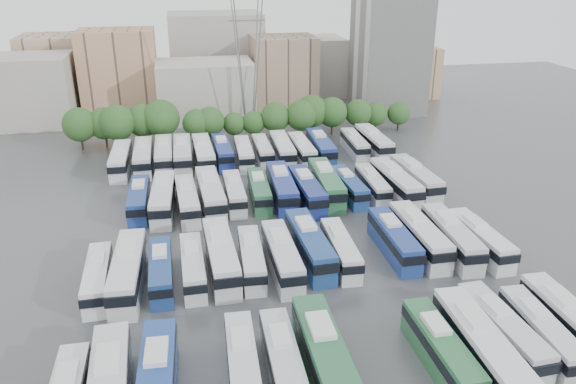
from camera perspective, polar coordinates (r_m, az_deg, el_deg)
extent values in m
plane|color=#424447|center=(68.68, -0.10, -5.09)|extent=(220.00, 220.00, 0.00)
cylinder|color=black|center=(107.69, -20.17, 4.68)|extent=(0.36, 0.36, 2.52)
sphere|color=#234C1E|center=(106.76, -20.42, 6.43)|extent=(6.05, 6.05, 6.05)
cylinder|color=black|center=(107.79, -17.95, 4.97)|extent=(0.36, 0.36, 2.42)
sphere|color=#234C1E|center=(106.90, -18.17, 6.64)|extent=(5.81, 5.81, 5.81)
cylinder|color=black|center=(106.05, -16.74, 4.90)|extent=(0.36, 0.36, 2.65)
sphere|color=#234C1E|center=(105.07, -16.96, 6.76)|extent=(6.36, 6.36, 6.36)
cylinder|color=black|center=(107.21, -14.37, 5.30)|extent=(0.36, 0.36, 2.52)
sphere|color=#234C1E|center=(106.28, -14.55, 7.06)|extent=(6.05, 6.05, 6.05)
cylinder|color=black|center=(106.04, -12.58, 5.36)|extent=(0.36, 0.36, 2.79)
sphere|color=#234C1E|center=(105.01, -12.76, 7.33)|extent=(6.69, 6.69, 6.69)
cylinder|color=black|center=(105.63, -9.17, 5.37)|extent=(0.36, 0.36, 2.16)
sphere|color=#234C1E|center=(104.81, -9.27, 6.90)|extent=(5.19, 5.19, 5.19)
cylinder|color=black|center=(105.98, -7.84, 5.53)|extent=(0.36, 0.36, 2.25)
sphere|color=#234C1E|center=(105.13, -7.93, 7.12)|extent=(5.40, 5.40, 5.40)
cylinder|color=black|center=(106.92, -5.46, 5.67)|extent=(0.36, 0.36, 1.79)
sphere|color=#234C1E|center=(106.24, -5.50, 6.92)|extent=(4.29, 4.29, 4.29)
cylinder|color=black|center=(107.04, -3.47, 5.76)|extent=(0.36, 0.36, 1.83)
sphere|color=#234C1E|center=(106.35, -3.51, 7.04)|extent=(4.38, 4.38, 4.38)
cylinder|color=black|center=(107.40, -1.29, 6.00)|extent=(0.36, 0.36, 2.33)
sphere|color=#234C1E|center=(106.53, -1.31, 7.62)|extent=(5.59, 5.59, 5.59)
cylinder|color=black|center=(107.75, 1.32, 6.08)|extent=(0.36, 0.36, 2.44)
sphere|color=#234C1E|center=(106.85, 1.34, 7.78)|extent=(5.84, 5.84, 5.84)
cylinder|color=black|center=(109.80, 2.39, 6.43)|extent=(0.36, 0.36, 2.59)
sphere|color=#234C1E|center=(108.87, 2.42, 8.20)|extent=(6.22, 6.22, 6.22)
cylinder|color=black|center=(110.51, 4.46, 6.44)|extent=(0.36, 0.36, 2.42)
sphere|color=#234C1E|center=(109.64, 4.51, 8.09)|extent=(5.82, 5.82, 5.82)
cylinder|color=black|center=(112.11, 7.09, 6.51)|extent=(0.36, 0.36, 2.21)
sphere|color=#234C1E|center=(111.32, 7.16, 8.00)|extent=(5.30, 5.30, 5.30)
cylinder|color=black|center=(113.53, 8.81, 6.56)|extent=(0.36, 0.36, 1.95)
sphere|color=#234C1E|center=(112.84, 8.89, 7.84)|extent=(4.67, 4.67, 4.67)
cylinder|color=black|center=(115.15, 11.10, 6.61)|extent=(0.36, 0.36, 1.89)
sphere|color=#234C1E|center=(114.49, 11.19, 7.85)|extent=(4.54, 4.54, 4.54)
cube|color=#9E998E|center=(127.86, -24.98, 9.32)|extent=(18.00, 14.00, 14.00)
cube|color=tan|center=(130.29, -16.74, 11.59)|extent=(16.00, 12.00, 18.00)
cube|color=#ADA89E|center=(122.57, -8.37, 10.20)|extent=(20.00, 14.00, 12.00)
cube|color=gray|center=(130.08, -0.48, 12.05)|extent=(14.00, 12.00, 16.00)
cube|color=gray|center=(141.69, -7.30, 13.58)|extent=(22.00, 16.00, 20.00)
cube|color=tan|center=(142.19, -22.09, 11.35)|extent=(16.00, 14.00, 16.00)
cube|color=#A39E93|center=(143.42, 1.83, 12.64)|extent=(18.00, 14.00, 14.00)
cube|color=tan|center=(145.25, 11.85, 11.91)|extent=(14.00, 12.00, 12.00)
cube|color=gray|center=(136.37, -12.12, 10.77)|extent=(12.00, 10.00, 10.00)
cube|color=silver|center=(127.60, 10.26, 13.78)|extent=(14.00, 14.00, 26.00)
cylinder|color=slate|center=(109.30, -5.08, 14.71)|extent=(2.90, 2.91, 33.83)
cylinder|color=slate|center=(113.24, -5.32, 14.98)|extent=(2.90, 2.91, 33.83)
cylinder|color=slate|center=(109.80, -2.94, 14.81)|extent=(2.90, 2.91, 33.83)
cylinder|color=slate|center=(113.72, -3.24, 15.07)|extent=(2.90, 2.91, 33.83)
cube|color=slate|center=(111.02, -4.21, 16.98)|extent=(7.00, 0.30, 0.30)
cube|color=silver|center=(47.06, -21.62, -16.89)|extent=(1.53, 2.88, 0.39)
cube|color=silver|center=(46.58, -17.84, -15.75)|extent=(1.96, 3.51, 0.47)
cube|color=black|center=(45.99, -13.22, -18.09)|extent=(3.28, 12.63, 1.03)
cube|color=silver|center=(46.49, -13.24, -15.51)|extent=(1.89, 3.36, 0.45)
cube|color=silver|center=(47.63, -4.63, -17.19)|extent=(2.71, 10.85, 3.05)
cube|color=black|center=(47.16, -4.63, -16.75)|extent=(2.83, 11.02, 0.90)
cube|color=silver|center=(47.61, -4.83, -14.57)|extent=(1.64, 2.93, 0.39)
cube|color=silver|center=(47.58, -0.48, -17.07)|extent=(2.54, 11.19, 3.16)
cube|color=black|center=(47.09, -0.46, -16.61)|extent=(2.66, 11.36, 0.93)
cube|color=silver|center=(47.55, -0.78, -14.36)|extent=(1.63, 3.00, 0.41)
cube|color=#2A633F|center=(47.61, 3.79, -16.62)|extent=(2.92, 13.35, 3.78)
cube|color=black|center=(47.03, 3.86, -16.07)|extent=(3.05, 13.55, 1.11)
cube|color=silver|center=(47.58, 3.35, -13.39)|extent=(1.91, 3.57, 0.49)
cube|color=#2C683E|center=(50.38, 15.27, -15.38)|extent=(2.47, 11.37, 3.22)
cube|color=black|center=(49.91, 15.42, -14.91)|extent=(2.59, 11.54, 0.95)
cube|color=silver|center=(50.32, 14.78, -12.80)|extent=(1.62, 3.04, 0.42)
cube|color=silver|center=(51.17, 18.90, -14.84)|extent=(3.21, 13.30, 3.74)
cube|color=black|center=(50.64, 19.09, -14.30)|extent=(3.35, 13.50, 1.10)
cube|color=silver|center=(51.12, 18.35, -11.88)|extent=(1.98, 3.58, 0.48)
cube|color=silver|center=(54.19, 20.89, -13.14)|extent=(2.98, 11.63, 3.27)
cube|color=black|center=(53.74, 21.07, -12.67)|extent=(3.11, 11.81, 0.96)
cube|color=silver|center=(54.13, 20.32, -10.72)|extent=(1.77, 3.15, 0.42)
cube|color=silver|center=(55.40, 24.26, -12.98)|extent=(2.82, 10.99, 3.09)
cube|color=black|center=(54.99, 24.43, -12.55)|extent=(2.94, 11.16, 0.91)
cube|color=silver|center=(55.40, 23.82, -10.73)|extent=(1.68, 2.97, 0.40)
cube|color=silver|center=(57.57, 26.60, -11.83)|extent=(2.67, 11.96, 3.38)
cube|color=black|center=(57.14, 26.80, -11.36)|extent=(2.79, 12.14, 0.99)
cube|color=silver|center=(57.57, 26.08, -9.47)|extent=(1.73, 3.20, 0.44)
cube|color=white|center=(61.57, -18.75, -8.35)|extent=(2.54, 10.71, 3.02)
cube|color=black|center=(61.17, -18.83, -7.95)|extent=(2.65, 10.88, 0.89)
cube|color=silver|center=(61.90, -18.85, -6.37)|extent=(1.58, 2.88, 0.39)
cube|color=silver|center=(61.17, -15.94, -7.84)|extent=(3.25, 13.05, 3.67)
cube|color=black|center=(60.69, -16.02, -7.34)|extent=(3.38, 13.25, 1.08)
cube|color=silver|center=(61.59, -15.99, -5.42)|extent=(1.97, 3.52, 0.47)
cube|color=navy|center=(61.14, -12.78, -7.87)|extent=(2.44, 10.64, 3.00)
cube|color=black|center=(60.74, -12.83, -7.47)|extent=(2.55, 10.80, 0.88)
cube|color=silver|center=(61.48, -12.92, -5.89)|extent=(1.55, 2.85, 0.39)
cube|color=silver|center=(61.20, -9.64, -7.56)|extent=(2.42, 10.70, 3.02)
cube|color=black|center=(60.80, -9.66, -7.15)|extent=(2.53, 10.86, 0.89)
cube|color=silver|center=(61.54, -9.80, -5.57)|extent=(1.55, 2.87, 0.39)
cube|color=silver|center=(62.05, -6.82, -6.58)|extent=(3.16, 13.04, 3.67)
cube|color=black|center=(61.57, -6.83, -6.09)|extent=(3.29, 13.24, 1.08)
cube|color=silver|center=(62.51, -7.08, -4.21)|extent=(1.94, 3.51, 0.48)
cube|color=silver|center=(61.94, -3.72, -6.85)|extent=(2.84, 10.86, 3.05)
cube|color=black|center=(61.54, -3.72, -6.44)|extent=(2.95, 11.03, 0.90)
cube|color=silver|center=(62.30, -3.86, -4.86)|extent=(1.67, 2.94, 0.39)
cube|color=silver|center=(61.80, -0.60, -6.66)|extent=(2.68, 12.17, 3.44)
cube|color=black|center=(61.35, -0.58, -6.19)|extent=(2.80, 12.35, 1.01)
cube|color=silver|center=(62.19, -0.88, -4.43)|extent=(1.75, 3.25, 0.45)
cube|color=navy|center=(63.98, 2.19, -5.48)|extent=(3.23, 12.95, 3.64)
cube|color=black|center=(63.52, 2.24, -5.00)|extent=(3.36, 13.15, 1.07)
cube|color=silver|center=(64.42, 1.84, -3.21)|extent=(1.95, 3.50, 0.47)
cube|color=silver|center=(63.91, 5.34, -5.90)|extent=(2.66, 10.90, 3.07)
cube|color=black|center=(63.51, 5.39, -5.49)|extent=(2.78, 11.07, 0.90)
cube|color=silver|center=(64.27, 5.10, -3.98)|extent=(1.63, 2.94, 0.40)
cube|color=navy|center=(66.54, 10.69, -4.86)|extent=(2.65, 11.86, 3.35)
cube|color=black|center=(66.13, 10.77, -4.42)|extent=(2.77, 12.04, 0.99)
cube|color=silver|center=(66.94, 10.36, -2.85)|extent=(1.71, 3.17, 0.43)
cube|color=silver|center=(67.80, 13.14, -4.41)|extent=(2.77, 12.78, 3.62)
cube|color=black|center=(67.37, 13.25, -3.94)|extent=(2.90, 12.97, 1.06)
cube|color=silver|center=(68.23, 12.76, -2.29)|extent=(1.82, 3.41, 0.47)
cube|color=silver|center=(68.45, 16.24, -4.52)|extent=(3.15, 12.55, 3.53)
cube|color=black|center=(68.03, 16.35, -4.07)|extent=(3.28, 12.75, 1.04)
cube|color=silver|center=(68.86, 15.89, -2.46)|extent=(1.90, 3.39, 0.46)
cube|color=silver|center=(69.26, 18.89, -4.66)|extent=(2.86, 11.53, 3.24)
cube|color=black|center=(68.89, 19.01, -4.26)|extent=(2.98, 11.70, 0.95)
cube|color=silver|center=(69.56, 18.48, -2.80)|extent=(1.73, 3.11, 0.42)
cube|color=navy|center=(78.78, -14.88, -0.81)|extent=(2.56, 11.39, 3.22)
cube|color=black|center=(78.41, -14.93, -0.44)|extent=(2.67, 11.56, 0.95)
cube|color=silver|center=(79.41, -14.95, 0.79)|extent=(1.65, 3.05, 0.42)
cube|color=silver|center=(77.76, -12.58, -0.73)|extent=(3.37, 12.94, 3.63)
cube|color=black|center=(77.35, -12.63, -0.31)|extent=(3.51, 13.14, 1.07)
cube|color=silver|center=(78.48, -12.64, 1.10)|extent=(1.99, 3.51, 0.47)
cube|color=silver|center=(76.90, -10.19, -0.93)|extent=(3.09, 11.90, 3.34)
cube|color=black|center=(76.52, -10.21, -0.53)|extent=(3.21, 12.08, 0.98)
cube|color=silver|center=(77.54, -10.37, 0.78)|extent=(1.82, 3.22, 0.43)
cube|color=silver|center=(77.82, -7.86, -0.30)|extent=(3.45, 13.48, 3.79)
cube|color=black|center=(77.39, -7.88, 0.14)|extent=(3.59, 13.68, 1.11)
cube|color=silver|center=(78.57, -8.08, 1.59)|extent=(2.05, 3.65, 0.49)
cube|color=silver|center=(78.72, -5.47, -0.18)|extent=(2.39, 11.01, 3.12)
cube|color=black|center=(78.36, -5.47, 0.19)|extent=(2.51, 11.18, 0.92)
cube|color=silver|center=(79.33, -5.61, 1.37)|extent=(1.57, 2.94, 0.40)
cube|color=#2B6641|center=(79.17, -2.94, 0.06)|extent=(2.84, 11.28, 3.17)
cube|color=black|center=(78.81, -2.93, 0.43)|extent=(2.96, 11.45, 0.93)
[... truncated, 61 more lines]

